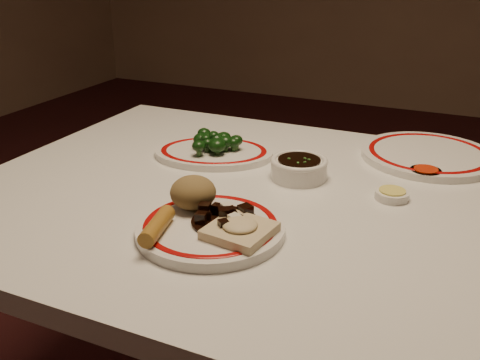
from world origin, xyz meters
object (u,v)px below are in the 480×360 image
at_px(dining_table, 269,236).
at_px(spring_roll, 157,226).
at_px(main_plate, 211,228).
at_px(broccoli_pile, 216,141).
at_px(stirfry_heap, 225,218).
at_px(soy_bowl, 299,169).
at_px(broccoli_plate, 214,153).
at_px(rice_mound, 193,192).
at_px(fried_wonton, 240,229).

height_order(dining_table, spring_roll, spring_roll).
relative_size(main_plate, broccoli_pile, 2.74).
height_order(stirfry_heap, soy_bowl, stirfry_heap).
relative_size(stirfry_heap, broccoli_pile, 1.04).
bearing_deg(main_plate, broccoli_pile, 114.87).
height_order(broccoli_plate, soy_bowl, soy_bowl).
distance_m(rice_mound, broccoli_pile, 0.30).
xyz_separation_m(spring_roll, broccoli_pile, (-0.09, 0.39, 0.01)).
bearing_deg(fried_wonton, broccoli_pile, 121.76).
distance_m(stirfry_heap, broccoli_pile, 0.36).
distance_m(spring_roll, fried_wonton, 0.13).
bearing_deg(soy_bowl, rice_mound, -115.04).
bearing_deg(main_plate, fried_wonton, -13.87).
xyz_separation_m(dining_table, fried_wonton, (0.03, -0.20, 0.12)).
bearing_deg(broccoli_plate, dining_table, -36.46).
bearing_deg(rice_mound, stirfry_heap, -20.80).
bearing_deg(main_plate, stirfry_heap, 32.67).
relative_size(dining_table, soy_bowl, 10.35).
relative_size(dining_table, spring_roll, 12.01).
bearing_deg(rice_mound, dining_table, 57.88).
bearing_deg(main_plate, soy_bowl, 78.35).
relative_size(dining_table, main_plate, 4.04).
distance_m(broccoli_pile, soy_bowl, 0.22).
relative_size(spring_roll, fried_wonton, 0.92).
relative_size(dining_table, stirfry_heap, 10.66).
distance_m(dining_table, soy_bowl, 0.15).
bearing_deg(fried_wonton, broccoli_plate, 122.68).
bearing_deg(rice_mound, fried_wonton, -26.34).
relative_size(dining_table, broccoli_plate, 3.78).
bearing_deg(soy_bowl, main_plate, -101.65).
xyz_separation_m(spring_roll, broccoli_plate, (-0.10, 0.39, -0.02)).
relative_size(rice_mound, fried_wonton, 0.74).
bearing_deg(rice_mound, broccoli_plate, 110.10).
bearing_deg(dining_table, broccoli_pile, 142.33).
height_order(spring_roll, soy_bowl, spring_roll).
distance_m(dining_table, fried_wonton, 0.23).
height_order(fried_wonton, broccoli_plate, fried_wonton).
relative_size(spring_roll, broccoli_plate, 0.31).
height_order(rice_mound, fried_wonton, rice_mound).
bearing_deg(rice_mound, soy_bowl, 64.96).
distance_m(fried_wonton, stirfry_heap, 0.05).
bearing_deg(broccoli_pile, broccoli_plate, -171.98).
relative_size(dining_table, rice_mound, 14.82).
xyz_separation_m(dining_table, spring_roll, (-0.10, -0.25, 0.12)).
bearing_deg(fried_wonton, dining_table, 97.43).
bearing_deg(spring_roll, dining_table, 56.80).
bearing_deg(dining_table, fried_wonton, -82.57).
height_order(spring_roll, broccoli_pile, broccoli_pile).
xyz_separation_m(rice_mound, broccoli_pile, (-0.10, 0.29, -0.01)).
height_order(main_plate, soy_bowl, soy_bowl).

